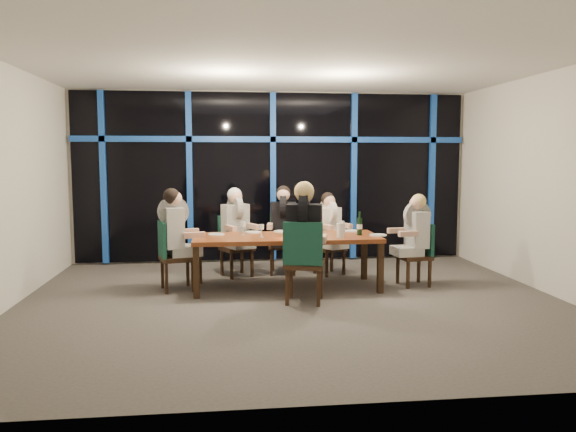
{
  "coord_description": "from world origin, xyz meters",
  "views": [
    {
      "loc": [
        -0.88,
        -6.97,
        1.85
      ],
      "look_at": [
        0.0,
        0.6,
        1.05
      ],
      "focal_mm": 35.0,
      "sensor_mm": 36.0,
      "label": 1
    }
  ],
  "objects_px": {
    "chair_near_mid": "(304,258)",
    "chair_far_mid": "(284,240)",
    "chair_end_right": "(419,251)",
    "water_pitcher": "(341,230)",
    "diner_far_right": "(329,221)",
    "chair_far_right": "(326,243)",
    "dining_table": "(286,240)",
    "chair_far_left": "(234,242)",
    "diner_end_left": "(176,224)",
    "diner_end_right": "(415,226)",
    "diner_far_left": "(236,219)",
    "wine_bottle": "(359,226)",
    "diner_far_mid": "(283,217)",
    "diner_near_mid": "(305,224)",
    "chair_end_left": "(171,252)"
  },
  "relations": [
    {
      "from": "chair_end_left",
      "to": "diner_far_mid",
      "type": "relative_size",
      "value": 1.05
    },
    {
      "from": "chair_near_mid",
      "to": "diner_end_left",
      "type": "relative_size",
      "value": 1.11
    },
    {
      "from": "diner_end_left",
      "to": "chair_far_left",
      "type": "bearing_deg",
      "value": -56.8
    },
    {
      "from": "chair_far_mid",
      "to": "chair_far_left",
      "type": "bearing_deg",
      "value": -164.3
    },
    {
      "from": "diner_far_left",
      "to": "chair_end_right",
      "type": "bearing_deg",
      "value": -44.75
    },
    {
      "from": "diner_near_mid",
      "to": "water_pitcher",
      "type": "xyz_separation_m",
      "value": [
        0.58,
        0.55,
        -0.16
      ]
    },
    {
      "from": "diner_far_right",
      "to": "chair_far_right",
      "type": "bearing_deg",
      "value": 90.0
    },
    {
      "from": "chair_far_mid",
      "to": "diner_end_right",
      "type": "relative_size",
      "value": 1.08
    },
    {
      "from": "chair_far_mid",
      "to": "chair_end_right",
      "type": "height_order",
      "value": "chair_far_mid"
    },
    {
      "from": "chair_end_right",
      "to": "diner_far_mid",
      "type": "height_order",
      "value": "diner_far_mid"
    },
    {
      "from": "dining_table",
      "to": "diner_end_right",
      "type": "height_order",
      "value": "diner_end_right"
    },
    {
      "from": "dining_table",
      "to": "chair_far_right",
      "type": "xyz_separation_m",
      "value": [
        0.75,
        0.93,
        -0.19
      ]
    },
    {
      "from": "chair_far_mid",
      "to": "chair_end_right",
      "type": "xyz_separation_m",
      "value": [
        1.85,
        -1.11,
        -0.03
      ]
    },
    {
      "from": "diner_far_mid",
      "to": "diner_far_right",
      "type": "height_order",
      "value": "diner_far_mid"
    },
    {
      "from": "chair_far_left",
      "to": "chair_end_right",
      "type": "relative_size",
      "value": 1.04
    },
    {
      "from": "dining_table",
      "to": "chair_end_right",
      "type": "height_order",
      "value": "chair_end_right"
    },
    {
      "from": "chair_far_right",
      "to": "diner_far_mid",
      "type": "bearing_deg",
      "value": 151.52
    },
    {
      "from": "wine_bottle",
      "to": "diner_near_mid",
      "type": "bearing_deg",
      "value": -140.43
    },
    {
      "from": "chair_far_mid",
      "to": "chair_near_mid",
      "type": "height_order",
      "value": "chair_near_mid"
    },
    {
      "from": "dining_table",
      "to": "chair_far_right",
      "type": "distance_m",
      "value": 1.21
    },
    {
      "from": "chair_end_right",
      "to": "diner_far_left",
      "type": "xyz_separation_m",
      "value": [
        -2.6,
        0.94,
        0.39
      ]
    },
    {
      "from": "chair_near_mid",
      "to": "diner_end_right",
      "type": "bearing_deg",
      "value": -140.17
    },
    {
      "from": "wine_bottle",
      "to": "chair_near_mid",
      "type": "bearing_deg",
      "value": -137.97
    },
    {
      "from": "diner_far_left",
      "to": "diner_end_left",
      "type": "bearing_deg",
      "value": -160.74
    },
    {
      "from": "chair_end_right",
      "to": "water_pitcher",
      "type": "relative_size",
      "value": 4.6
    },
    {
      "from": "chair_far_left",
      "to": "diner_near_mid",
      "type": "relative_size",
      "value": 0.91
    },
    {
      "from": "chair_far_left",
      "to": "wine_bottle",
      "type": "bearing_deg",
      "value": -55.25
    },
    {
      "from": "chair_far_right",
      "to": "diner_end_right",
      "type": "bearing_deg",
      "value": -66.47
    },
    {
      "from": "chair_end_right",
      "to": "chair_end_left",
      "type": "bearing_deg",
      "value": -98.82
    },
    {
      "from": "chair_far_mid",
      "to": "wine_bottle",
      "type": "distance_m",
      "value": 1.52
    },
    {
      "from": "dining_table",
      "to": "diner_far_right",
      "type": "relative_size",
      "value": 3.01
    },
    {
      "from": "diner_far_mid",
      "to": "chair_end_right",
      "type": "bearing_deg",
      "value": -20.4
    },
    {
      "from": "diner_far_mid",
      "to": "diner_end_right",
      "type": "height_order",
      "value": "diner_far_mid"
    },
    {
      "from": "chair_far_mid",
      "to": "diner_far_mid",
      "type": "relative_size",
      "value": 1.03
    },
    {
      "from": "dining_table",
      "to": "wine_bottle",
      "type": "bearing_deg",
      "value": -3.34
    },
    {
      "from": "chair_far_right",
      "to": "wine_bottle",
      "type": "height_order",
      "value": "wine_bottle"
    },
    {
      "from": "diner_far_left",
      "to": "diner_end_left",
      "type": "distance_m",
      "value": 1.19
    },
    {
      "from": "chair_far_right",
      "to": "diner_end_left",
      "type": "distance_m",
      "value": 2.48
    },
    {
      "from": "chair_far_right",
      "to": "chair_end_left",
      "type": "xyz_separation_m",
      "value": [
        -2.36,
        -0.89,
        0.05
      ]
    },
    {
      "from": "chair_near_mid",
      "to": "chair_far_mid",
      "type": "bearing_deg",
      "value": -74.46
    },
    {
      "from": "diner_end_right",
      "to": "wine_bottle",
      "type": "bearing_deg",
      "value": -97.19
    },
    {
      "from": "chair_far_left",
      "to": "diner_far_right",
      "type": "distance_m",
      "value": 1.53
    },
    {
      "from": "dining_table",
      "to": "chair_end_right",
      "type": "bearing_deg",
      "value": -1.42
    },
    {
      "from": "chair_far_left",
      "to": "diner_far_mid",
      "type": "relative_size",
      "value": 1.01
    },
    {
      "from": "dining_table",
      "to": "chair_far_mid",
      "type": "bearing_deg",
      "value": 86.0
    },
    {
      "from": "chair_far_left",
      "to": "water_pitcher",
      "type": "xyz_separation_m",
      "value": [
        1.44,
        -1.21,
        0.32
      ]
    },
    {
      "from": "diner_far_left",
      "to": "diner_near_mid",
      "type": "relative_size",
      "value": 0.89
    },
    {
      "from": "dining_table",
      "to": "diner_end_left",
      "type": "height_order",
      "value": "diner_end_left"
    },
    {
      "from": "chair_far_left",
      "to": "diner_far_right",
      "type": "relative_size",
      "value": 1.09
    },
    {
      "from": "chair_end_right",
      "to": "water_pitcher",
      "type": "distance_m",
      "value": 1.26
    }
  ]
}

